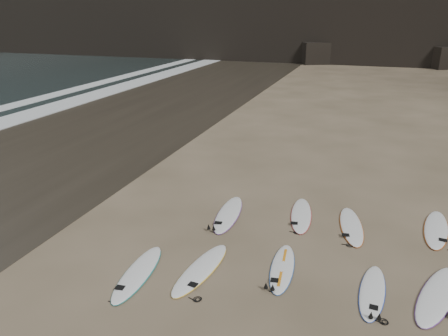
% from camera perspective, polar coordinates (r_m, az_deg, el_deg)
% --- Properties ---
extents(ground, '(240.00, 240.00, 0.00)m').
position_cam_1_polar(ground, '(11.01, 10.20, -13.60)').
color(ground, '#897559').
rests_on(ground, ground).
extents(wet_sand, '(12.00, 200.00, 0.01)m').
position_cam_1_polar(wet_sand, '(24.53, -17.14, 4.84)').
color(wet_sand, '#383026').
rests_on(wet_sand, ground).
extents(foam_near, '(2.20, 200.00, 0.05)m').
position_cam_1_polar(foam_near, '(28.05, -26.39, 5.51)').
color(foam_near, white).
rests_on(foam_near, ground).
extents(surfboard_0, '(0.84, 2.59, 0.09)m').
position_cam_1_polar(surfboard_0, '(11.05, -11.17, -13.27)').
color(surfboard_0, white).
rests_on(surfboard_0, ground).
extents(surfboard_1, '(0.93, 2.63, 0.09)m').
position_cam_1_polar(surfboard_1, '(11.01, -3.04, -13.00)').
color(surfboard_1, white).
rests_on(surfboard_1, ground).
extents(surfboard_2, '(0.75, 2.31, 0.08)m').
position_cam_1_polar(surfboard_2, '(11.14, 7.63, -12.76)').
color(surfboard_2, white).
rests_on(surfboard_2, ground).
extents(surfboard_3, '(0.66, 2.27, 0.08)m').
position_cam_1_polar(surfboard_3, '(10.78, 18.81, -15.01)').
color(surfboard_3, white).
rests_on(surfboard_3, ground).
extents(surfboard_4, '(1.46, 2.78, 0.10)m').
position_cam_1_polar(surfboard_4, '(11.20, 26.11, -14.64)').
color(surfboard_4, white).
rests_on(surfboard_4, ground).
extents(surfboard_5, '(0.90, 2.75, 0.10)m').
position_cam_1_polar(surfboard_5, '(13.67, 0.58, -5.99)').
color(surfboard_5, white).
rests_on(surfboard_5, ground).
extents(surfboard_6, '(0.94, 2.58, 0.09)m').
position_cam_1_polar(surfboard_6, '(13.82, 10.05, -6.03)').
color(surfboard_6, white).
rests_on(surfboard_6, ground).
extents(surfboard_7, '(1.02, 2.59, 0.09)m').
position_cam_1_polar(surfboard_7, '(13.49, 16.30, -7.24)').
color(surfboard_7, white).
rests_on(surfboard_7, ground).
extents(surfboard_8, '(0.95, 2.68, 0.09)m').
position_cam_1_polar(surfboard_8, '(14.19, 25.97, -7.15)').
color(surfboard_8, white).
rests_on(surfboard_8, ground).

